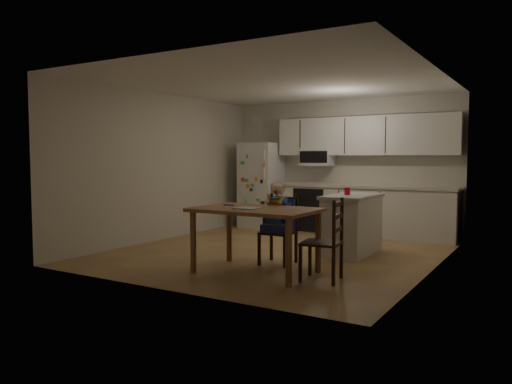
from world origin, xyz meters
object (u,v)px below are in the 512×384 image
object	(u,v)px
refrigerator	(261,185)
chair_side	(330,235)
kitchen_island	(352,224)
dining_table	(256,217)
red_cup	(347,191)
chair_booster	(279,215)

from	to	relation	value
refrigerator	chair_side	xyz separation A→B (m)	(2.90, -3.40, -0.31)
kitchen_island	dining_table	size ratio (longest dim) A/B	0.79
chair_side	red_cup	bearing A→B (deg)	-174.31
chair_booster	chair_side	size ratio (longest dim) A/B	1.14
red_cup	refrigerator	bearing A→B (deg)	145.01
red_cup	chair_booster	distance (m)	1.26
refrigerator	chair_booster	size ratio (longest dim) A/B	1.57
red_cup	dining_table	size ratio (longest dim) A/B	0.07
red_cup	kitchen_island	bearing A→B (deg)	36.48
red_cup	chair_booster	world-z (taller)	chair_booster
chair_booster	chair_side	distance (m)	1.10
red_cup	chair_side	world-z (taller)	red_cup
dining_table	chair_side	size ratio (longest dim) A/B	1.56
kitchen_island	red_cup	xyz separation A→B (m)	(-0.06, -0.05, 0.48)
kitchen_island	chair_side	world-z (taller)	chair_side
red_cup	chair_side	size ratio (longest dim) A/B	0.11
dining_table	kitchen_island	bearing A→B (deg)	71.66
kitchen_island	red_cup	size ratio (longest dim) A/B	10.93
red_cup	chair_side	xyz separation A→B (m)	(0.42, -1.66, -0.38)
red_cup	chair_booster	bearing A→B (deg)	-115.42
kitchen_island	chair_side	distance (m)	1.74
refrigerator	kitchen_island	bearing A→B (deg)	-33.60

